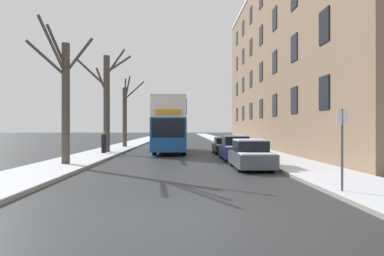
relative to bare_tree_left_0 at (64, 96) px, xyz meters
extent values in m
plane|color=#303335|center=(5.97, -11.00, -3.66)|extent=(320.00, 320.00, 0.00)
cube|color=gray|center=(-0.15, 42.00, -3.60)|extent=(3.13, 130.00, 0.13)
cube|color=white|center=(-0.15, 42.00, -3.52)|extent=(3.10, 130.00, 0.03)
cube|color=gray|center=(12.09, 42.00, -3.60)|extent=(3.13, 130.00, 0.13)
cube|color=white|center=(12.09, 42.00, -3.52)|extent=(3.10, 130.00, 0.03)
cube|color=#8C7056|center=(18.16, 16.23, 5.16)|extent=(9.00, 42.64, 17.65)
cube|color=black|center=(13.63, 0.14, 0.22)|extent=(0.08, 1.40, 1.80)
cube|color=black|center=(13.63, 5.50, 0.22)|extent=(0.08, 1.40, 1.80)
cube|color=black|center=(13.63, 10.86, 0.22)|extent=(0.08, 1.40, 1.80)
cube|color=black|center=(13.63, 16.23, 0.22)|extent=(0.08, 1.40, 1.80)
cube|color=black|center=(13.63, 21.59, 0.22)|extent=(0.08, 1.40, 1.80)
cube|color=black|center=(13.63, 26.95, 0.22)|extent=(0.08, 1.40, 1.80)
cube|color=black|center=(13.63, 32.31, 0.22)|extent=(0.08, 1.40, 1.80)
cube|color=black|center=(13.63, 0.14, 3.75)|extent=(0.08, 1.40, 1.80)
cube|color=black|center=(13.63, 5.50, 3.75)|extent=(0.08, 1.40, 1.80)
cube|color=black|center=(13.63, 10.86, 3.75)|extent=(0.08, 1.40, 1.80)
cube|color=black|center=(13.63, 16.23, 3.75)|extent=(0.08, 1.40, 1.80)
cube|color=black|center=(13.63, 21.59, 3.75)|extent=(0.08, 1.40, 1.80)
cube|color=black|center=(13.63, 26.95, 3.75)|extent=(0.08, 1.40, 1.80)
cube|color=black|center=(13.63, 32.31, 3.75)|extent=(0.08, 1.40, 1.80)
cube|color=black|center=(13.63, 10.86, 7.28)|extent=(0.08, 1.40, 1.80)
cube|color=black|center=(13.63, 16.23, 7.28)|extent=(0.08, 1.40, 1.80)
cube|color=black|center=(13.63, 21.59, 7.28)|extent=(0.08, 1.40, 1.80)
cube|color=black|center=(13.63, 26.95, 7.28)|extent=(0.08, 1.40, 1.80)
cube|color=black|center=(13.63, 32.31, 7.28)|extent=(0.08, 1.40, 1.80)
cube|color=black|center=(13.63, 21.59, 10.81)|extent=(0.08, 1.40, 1.80)
cube|color=black|center=(13.63, 26.95, 10.81)|extent=(0.08, 1.40, 1.80)
cube|color=black|center=(13.63, 32.31, 10.81)|extent=(0.08, 1.40, 1.80)
cylinder|color=#4C4238|center=(0.03, 0.12, -0.44)|extent=(0.42, 0.42, 6.44)
cylinder|color=#4C4238|center=(-0.66, -0.69, 1.80)|extent=(1.54, 1.79, 1.59)
cylinder|color=#4C4238|center=(0.85, -0.47, 1.98)|extent=(1.80, 1.36, 1.62)
cylinder|color=#4C4238|center=(-0.34, -0.80, 2.42)|extent=(0.91, 2.00, 2.65)
cylinder|color=#4C4238|center=(-0.28, -0.38, 2.50)|extent=(0.80, 1.18, 2.04)
cylinder|color=#4C4238|center=(0.15, 9.95, 0.19)|extent=(0.49, 0.49, 7.70)
cylinder|color=#4C4238|center=(-0.90, 9.52, 2.59)|extent=(2.27, 1.07, 2.16)
cylinder|color=#4C4238|center=(-0.33, 10.30, 2.07)|extent=(1.17, 0.92, 2.25)
cylinder|color=#4C4238|center=(0.75, 10.53, 3.64)|extent=(1.43, 1.37, 2.34)
cylinder|color=#4C4238|center=(1.02, 10.39, 3.44)|extent=(1.91, 1.08, 1.56)
cylinder|color=#4C4238|center=(0.29, 18.10, -0.63)|extent=(0.43, 0.43, 6.07)
cylinder|color=#4C4238|center=(0.44, 17.41, 2.06)|extent=(0.47, 1.53, 2.24)
cylinder|color=#4C4238|center=(0.66, 17.36, 2.14)|extent=(0.92, 1.66, 2.46)
cylinder|color=#4C4238|center=(1.15, 19.05, 2.24)|extent=(1.88, 2.07, 2.09)
cube|color=#194C99|center=(5.12, 11.44, -2.11)|extent=(2.53, 10.61, 2.42)
cube|color=silver|center=(5.12, 11.44, -0.16)|extent=(2.48, 10.39, 1.47)
cube|color=silver|center=(5.12, 11.44, 0.63)|extent=(2.48, 10.39, 0.12)
cube|color=black|center=(5.12, 11.44, -1.65)|extent=(2.56, 9.33, 1.26)
cube|color=black|center=(5.12, 11.44, -0.09)|extent=(2.56, 9.33, 1.12)
cube|color=black|center=(5.12, 6.16, -1.65)|extent=(2.27, 0.06, 1.32)
cube|color=orange|center=(5.12, 6.15, -0.53)|extent=(1.77, 0.05, 0.32)
cylinder|color=black|center=(4.03, 8.26, -3.15)|extent=(0.30, 1.03, 1.03)
cylinder|color=black|center=(6.21, 8.26, -3.15)|extent=(0.30, 1.03, 1.03)
cylinder|color=black|center=(4.03, 14.41, -3.15)|extent=(0.30, 1.03, 1.03)
cylinder|color=black|center=(6.21, 14.41, -3.15)|extent=(0.30, 1.03, 1.03)
cube|color=#474C56|center=(9.48, -1.13, -3.17)|extent=(1.73, 4.39, 0.65)
cube|color=black|center=(9.48, -0.96, -2.56)|extent=(1.48, 2.20, 0.56)
cube|color=white|center=(9.48, -0.96, -2.24)|extent=(1.45, 2.09, 0.07)
cube|color=white|center=(9.48, -2.69, -2.81)|extent=(1.55, 1.15, 0.06)
cylinder|color=black|center=(8.73, -2.45, -3.34)|extent=(0.20, 0.64, 0.64)
cylinder|color=black|center=(10.24, -2.45, -3.34)|extent=(0.20, 0.64, 0.64)
cylinder|color=black|center=(8.73, 0.19, -3.34)|extent=(0.20, 0.64, 0.64)
cylinder|color=black|center=(10.24, 0.19, -3.34)|extent=(0.20, 0.64, 0.64)
cube|color=navy|center=(9.48, 4.23, -3.14)|extent=(1.73, 4.39, 0.70)
cube|color=black|center=(9.48, 4.41, -2.48)|extent=(1.49, 2.20, 0.61)
cube|color=white|center=(9.48, 4.41, -2.14)|extent=(1.46, 2.09, 0.08)
cube|color=white|center=(9.48, 2.67, -2.76)|extent=(1.56, 1.15, 0.06)
cylinder|color=black|center=(8.73, 2.91, -3.33)|extent=(0.20, 0.67, 0.67)
cylinder|color=black|center=(10.24, 2.91, -3.33)|extent=(0.20, 0.67, 0.67)
cylinder|color=black|center=(8.73, 5.55, -3.33)|extent=(0.20, 0.67, 0.67)
cylinder|color=black|center=(10.24, 5.55, -3.33)|extent=(0.20, 0.67, 0.67)
cube|color=black|center=(9.48, 10.07, -3.22)|extent=(1.79, 4.24, 0.56)
cube|color=black|center=(9.48, 10.24, -2.68)|extent=(1.54, 2.12, 0.51)
cube|color=white|center=(9.48, 10.24, -2.40)|extent=(1.50, 2.01, 0.06)
cube|color=white|center=(9.48, 8.56, -2.91)|extent=(1.61, 1.11, 0.05)
cylinder|color=black|center=(8.70, 8.79, -3.34)|extent=(0.20, 0.66, 0.66)
cylinder|color=black|center=(10.27, 8.79, -3.34)|extent=(0.20, 0.66, 0.66)
cylinder|color=black|center=(8.70, 11.34, -3.34)|extent=(0.20, 0.66, 0.66)
cylinder|color=black|center=(10.27, 11.34, -3.34)|extent=(0.20, 0.66, 0.66)
cylinder|color=black|center=(0.15, 8.46, -3.25)|extent=(0.18, 0.18, 0.82)
cylinder|color=black|center=(0.32, 8.48, -3.25)|extent=(0.18, 0.18, 0.82)
cylinder|color=black|center=(0.23, 8.47, -2.49)|extent=(0.38, 0.38, 0.71)
sphere|color=tan|center=(0.23, 8.47, -2.02)|extent=(0.23, 0.23, 0.23)
cylinder|color=#4C4F54|center=(10.83, -8.60, -2.37)|extent=(0.07, 0.07, 2.58)
cube|color=silver|center=(10.83, -8.62, -1.33)|extent=(0.32, 0.02, 0.44)
camera|label=1|loc=(6.14, -19.50, -1.65)|focal=35.00mm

